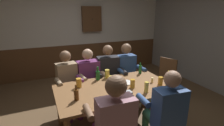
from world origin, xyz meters
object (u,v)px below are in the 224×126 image
Objects in this scene: bottle_1 at (168,80)px; wall_dart_cabinet at (92,19)px; pint_glass_3 at (160,81)px; chair_empty_near_right at (164,77)px; pint_glass_6 at (146,87)px; bottle_0 at (98,75)px; person_2 at (109,74)px; plate_0 at (126,83)px; person_0 at (68,81)px; person_1 at (90,78)px; person_3 at (128,71)px; pint_glass_1 at (107,74)px; pint_glass_0 at (112,98)px; pint_glass_2 at (79,83)px; table_candle at (152,80)px; person_4 at (113,122)px; dining_table at (115,93)px; pint_glass_4 at (111,79)px; bottle_2 at (76,94)px; bottle_3 at (140,69)px; condiment_caddy at (127,93)px; person_5 at (165,110)px; pint_glass_5 at (133,83)px.

bottle_1 is 0.36× the size of wall_dart_cabinet.
chair_empty_near_right is at bearing 45.70° from pint_glass_3.
pint_glass_6 is (-0.35, -0.13, 0.01)m from pint_glass_3.
pint_glass_3 is at bearing -35.28° from bottle_0.
person_2 reaches higher than plate_0.
bottle_1 is 3.11m from wall_dart_cabinet.
person_1 is (0.40, 0.01, 0.00)m from person_0.
person_3 reaches higher than pint_glass_1.
wall_dart_cabinet is (-0.29, 2.99, 0.80)m from bottle_1.
pint_glass_0 is at bearing 86.01° from person_1.
pint_glass_1 is at bearing 112.57° from pint_glass_6.
pint_glass_6 is at bearing -33.13° from pint_glass_2.
chair_empty_near_right is 1.03m from table_candle.
chair_empty_near_right is at bearing 37.94° from person_4.
pint_glass_3 is at bearing -15.49° from dining_table.
person_2 is at bearing 71.72° from pint_glass_4.
table_candle is 2.91m from wall_dart_cabinet.
bottle_2 reaches higher than pint_glass_6.
bottle_3 is 0.30× the size of wall_dart_cabinet.
person_0 reaches higher than person_1.
plate_0 is at bearing 63.03° from condiment_caddy.
pint_glass_2 is (-0.27, 0.65, -0.01)m from pint_glass_0.
pint_glass_0 is 3.31m from wall_dart_cabinet.
person_4 is 1.22m from bottle_1.
table_candle is 0.11× the size of wall_dart_cabinet.
chair_empty_near_right is at bearing 51.71° from bottle_1.
plate_0 is 0.54m from bottle_3.
person_3 is at bearing 60.83° from condiment_caddy.
pint_glass_6 reaches higher than pint_glass_4.
bottle_1 is 1.77× the size of pint_glass_2.
person_2 is at bearing -4.80° from person_3.
pint_glass_0 reaches higher than chair_empty_near_right.
plate_0 is 1.61× the size of pint_glass_3.
bottle_0 is (-0.75, -0.32, 0.15)m from person_3.
bottle_3 is at bearing 97.91° from bottle_1.
person_2 is 5.97× the size of bottle_3.
person_1 is 1.56m from person_5.
person_1 is 0.95m from pint_glass_5.
person_2 is 0.41m from person_3.
person_4 is 0.59m from condiment_caddy.
bottle_3 reaches higher than pint_glass_2.
pint_glass_6 is at bearing -64.21° from pint_glass_5.
bottle_3 is 1.21m from pint_glass_0.
person_5 reaches higher than pint_glass_3.
bottle_2 is at bearing 32.80° from person_3.
wall_dart_cabinet reaches higher than pint_glass_0.
chair_empty_near_right is at bearing 30.06° from pint_glass_0.
pint_glass_1 is (0.63, -0.30, 0.15)m from person_0.
plate_0 is at bearing -59.90° from pint_glass_1.
person_0 is 7.61× the size of pint_glass_0.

